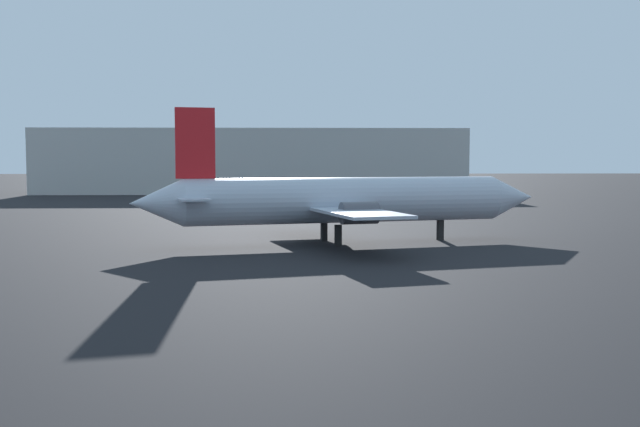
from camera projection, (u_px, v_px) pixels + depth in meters
airplane_distant at (343, 200)px, 57.75m from camera, size 31.48×22.48×9.92m
terminal_building at (253, 161)px, 142.13m from camera, size 76.13×18.35×11.53m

